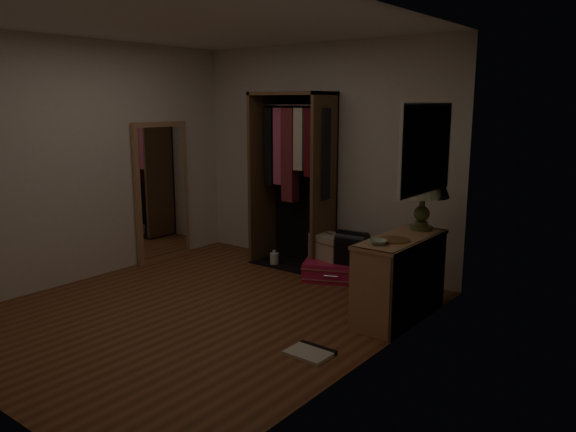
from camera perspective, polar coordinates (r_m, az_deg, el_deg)
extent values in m
plane|color=brown|center=(5.42, -8.80, -9.52)|extent=(4.00, 4.00, 0.00)
cube|color=beige|center=(6.63, 3.52, 5.99)|extent=(3.50, 0.02, 2.60)
cube|color=beige|center=(4.02, 8.10, 2.34)|extent=(0.02, 4.00, 2.60)
cube|color=beige|center=(6.49, -19.93, 5.21)|extent=(0.02, 4.00, 2.60)
cube|color=white|center=(5.11, -9.74, 18.84)|extent=(3.50, 4.00, 0.01)
cube|color=silver|center=(4.89, 13.84, 6.68)|extent=(0.03, 0.96, 0.76)
cube|color=black|center=(4.89, 13.83, 6.68)|extent=(0.03, 0.90, 0.70)
cube|color=silver|center=(4.93, 13.48, 3.09)|extent=(0.01, 0.88, 0.02)
cube|color=silver|center=(4.92, 13.52, 3.99)|extent=(0.01, 0.88, 0.02)
cube|color=silver|center=(4.91, 13.56, 4.89)|extent=(0.01, 0.88, 0.02)
cube|color=silver|center=(4.90, 13.61, 5.79)|extent=(0.01, 0.88, 0.02)
cube|color=silver|center=(4.90, 13.65, 6.70)|extent=(0.01, 0.88, 0.02)
cube|color=silver|center=(4.89, 13.69, 7.60)|extent=(0.01, 0.88, 0.02)
cube|color=silver|center=(4.89, 13.74, 8.51)|extent=(0.01, 0.88, 0.02)
cube|color=silver|center=(4.88, 13.78, 9.42)|extent=(0.01, 0.88, 0.02)
cube|color=silver|center=(4.88, 13.82, 10.33)|extent=(0.01, 0.88, 0.02)
cube|color=#A77751|center=(4.74, 8.38, -7.80)|extent=(0.40, 0.03, 0.75)
cube|color=#A77751|center=(5.66, 13.73, -4.82)|extent=(0.40, 0.03, 0.75)
cube|color=#A77751|center=(5.30, 11.16, -9.43)|extent=(0.40, 1.04, 0.03)
cube|color=#A77751|center=(5.14, 11.38, -4.11)|extent=(0.40, 1.04, 0.03)
cube|color=#A77751|center=(5.10, 11.46, -2.32)|extent=(0.42, 1.12, 0.03)
cube|color=brown|center=(5.12, 13.21, -6.54)|extent=(0.02, 1.10, 0.75)
cube|color=#A77751|center=(5.41, 12.88, -2.56)|extent=(0.36, 0.38, 0.13)
cube|color=gray|center=(4.90, 7.86, -9.51)|extent=(0.18, 0.04, 0.22)
cube|color=#4C3833|center=(4.93, 8.05, -9.01)|extent=(0.16, 0.05, 0.28)
cube|color=#B7AD99|center=(4.97, 8.59, -9.02)|extent=(0.20, 0.03, 0.25)
cube|color=brown|center=(5.01, 8.68, -8.95)|extent=(0.18, 0.04, 0.23)
cube|color=#3F4C59|center=(5.04, 9.07, -8.77)|extent=(0.20, 0.04, 0.25)
cube|color=gray|center=(5.08, 9.30, -8.46)|extent=(0.20, 0.04, 0.28)
cube|color=#59594C|center=(5.13, 9.58, -8.29)|extent=(0.19, 0.04, 0.27)
cube|color=#B2724C|center=(5.18, 9.94, -8.36)|extent=(0.21, 0.04, 0.23)
cube|color=beige|center=(5.21, 10.20, -7.83)|extent=(0.20, 0.04, 0.30)
cube|color=#332D38|center=(5.25, 10.29, -7.56)|extent=(0.17, 0.03, 0.32)
cube|color=gray|center=(5.30, 10.63, -7.73)|extent=(0.19, 0.05, 0.26)
cube|color=#4C3833|center=(5.34, 10.84, -7.66)|extent=(0.19, 0.03, 0.25)
cube|color=#B7AD99|center=(5.38, 10.93, -7.41)|extent=(0.17, 0.04, 0.27)
cube|color=brown|center=(5.41, 11.24, -7.35)|extent=(0.19, 0.03, 0.26)
cube|color=#3F4C59|center=(5.45, 11.48, -7.24)|extent=(0.19, 0.04, 0.26)
cube|color=gray|center=(5.49, 11.73, -7.28)|extent=(0.20, 0.03, 0.23)
cube|color=#59594C|center=(5.53, 11.69, -7.11)|extent=(0.16, 0.03, 0.23)
cube|color=#B2724C|center=(5.55, 12.06, -6.71)|extent=(0.19, 0.05, 0.29)
cube|color=beige|center=(5.60, 12.22, -6.57)|extent=(0.18, 0.03, 0.29)
cube|color=#332D38|center=(5.63, 12.59, -6.40)|extent=(0.21, 0.03, 0.31)
cube|color=gray|center=(5.69, 12.56, -6.49)|extent=(0.16, 0.03, 0.26)
cube|color=brown|center=(6.88, -2.61, 3.90)|extent=(0.04, 0.50, 2.05)
cube|color=brown|center=(6.33, 3.70, 3.23)|extent=(0.04, 0.50, 2.05)
cube|color=brown|center=(6.53, 0.43, 12.35)|extent=(0.95, 0.50, 0.04)
cube|color=black|center=(6.78, 1.62, 3.79)|extent=(0.95, 0.02, 2.05)
cube|color=black|center=(6.81, 0.40, -4.91)|extent=(0.95, 0.50, 0.02)
cylinder|color=white|center=(6.53, 0.43, 11.21)|extent=(0.87, 0.02, 0.02)
cube|color=black|center=(6.72, -1.75, 7.04)|extent=(0.11, 0.12, 0.92)
cube|color=#BF4C72|center=(6.64, -0.86, 7.09)|extent=(0.12, 0.10, 0.89)
cube|color=maroon|center=(6.55, 0.23, 6.21)|extent=(0.16, 0.14, 1.08)
cube|color=beige|center=(6.44, 1.38, 7.81)|extent=(0.12, 0.15, 0.70)
cube|color=#590F19|center=(6.35, 2.49, 7.46)|extent=(0.14, 0.13, 0.77)
cube|color=black|center=(6.28, 3.56, 6.26)|extent=(0.11, 0.15, 1.01)
cube|color=#A1734E|center=(7.09, -12.68, 2.43)|extent=(0.05, 0.80, 1.70)
cube|color=white|center=(7.07, -12.53, 2.41)|extent=(0.01, 0.68, 1.58)
cube|color=#C51846|center=(6.29, 4.74, -5.47)|extent=(0.79, 0.69, 0.21)
cube|color=white|center=(6.30, 4.73, -5.96)|extent=(0.81, 0.72, 0.01)
cube|color=white|center=(6.27, 4.75, -4.98)|extent=(0.81, 0.72, 0.01)
cylinder|color=white|center=(6.06, 4.39, -6.13)|extent=(0.14, 0.08, 0.02)
cube|color=tan|center=(6.33, 4.22, -3.09)|extent=(0.45, 0.35, 0.27)
cube|color=brown|center=(6.31, 4.23, -2.59)|extent=(0.46, 0.36, 0.01)
cylinder|color=white|center=(6.29, 4.24, -1.78)|extent=(0.12, 0.04, 0.02)
cube|color=black|center=(6.14, 6.53, -3.68)|extent=(0.36, 0.25, 0.26)
cylinder|color=black|center=(6.11, 6.56, -2.51)|extent=(0.36, 0.25, 0.22)
cylinder|color=#465228|center=(5.45, 13.36, -1.17)|extent=(0.23, 0.23, 0.04)
cylinder|color=#465228|center=(5.44, 13.38, -0.76)|extent=(0.13, 0.13, 0.04)
sphere|color=#465228|center=(5.42, 13.43, 0.24)|extent=(0.16, 0.16, 0.15)
cylinder|color=#465228|center=(5.40, 13.49, 1.47)|extent=(0.06, 0.06, 0.09)
cone|color=beige|center=(5.37, 13.58, 3.50)|extent=(0.53, 0.53, 0.30)
cone|color=beige|center=(5.37, 13.58, 3.50)|extent=(0.47, 0.47, 0.28)
cylinder|color=#A67740|center=(4.96, 10.71, -2.39)|extent=(0.36, 0.36, 0.02)
imported|color=#9BB99A|center=(4.82, 9.12, -2.64)|extent=(0.20, 0.20, 0.04)
cylinder|color=silver|center=(6.78, -1.39, -4.41)|extent=(0.11, 0.11, 0.15)
cylinder|color=silver|center=(6.75, -1.39, -3.64)|extent=(0.05, 0.05, 0.04)
cube|color=beige|center=(4.50, 2.22, -13.72)|extent=(0.34, 0.28, 0.03)
cube|color=black|center=(4.59, 3.08, -13.24)|extent=(0.34, 0.05, 0.03)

